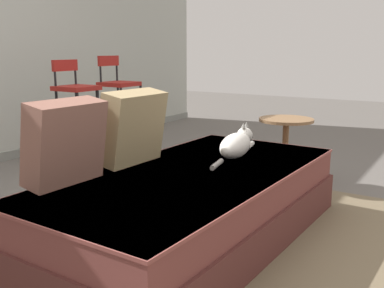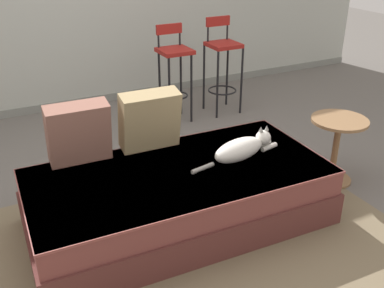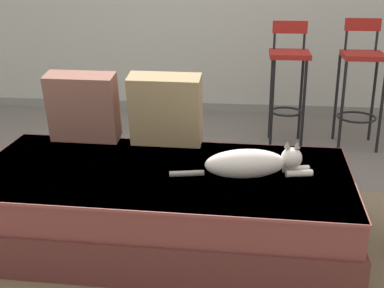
% 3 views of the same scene
% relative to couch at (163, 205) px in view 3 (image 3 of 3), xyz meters
% --- Properties ---
extents(ground_plane, '(16.00, 16.00, 0.00)m').
position_rel_couch_xyz_m(ground_plane, '(0.00, 0.40, -0.21)').
color(ground_plane, '#66605B').
rests_on(ground_plane, ground).
extents(wall_baseboard_trim, '(8.00, 0.02, 0.09)m').
position_rel_couch_xyz_m(wall_baseboard_trim, '(0.00, 2.60, -0.17)').
color(wall_baseboard_trim, gray).
rests_on(wall_baseboard_trim, ground).
extents(area_rug, '(2.73, 2.10, 0.01)m').
position_rel_couch_xyz_m(area_rug, '(0.00, -0.30, -0.21)').
color(area_rug, '#75664C').
rests_on(area_rug, ground).
extents(couch, '(2.07, 1.07, 0.42)m').
position_rel_couch_xyz_m(couch, '(0.00, 0.00, 0.00)').
color(couch, brown).
rests_on(couch, ground).
extents(throw_pillow_corner, '(0.42, 0.23, 0.44)m').
position_rel_couch_xyz_m(throw_pillow_corner, '(-0.55, 0.42, 0.42)').
color(throw_pillow_corner, '#936051').
rests_on(throw_pillow_corner, couch).
extents(throw_pillow_middle, '(0.43, 0.24, 0.44)m').
position_rel_couch_xyz_m(throw_pillow_middle, '(-0.04, 0.40, 0.43)').
color(throw_pillow_middle, tan).
rests_on(throw_pillow_middle, couch).
extents(cat, '(0.74, 0.25, 0.19)m').
position_rel_couch_xyz_m(cat, '(0.47, -0.04, 0.28)').
color(cat, white).
rests_on(cat, couch).
extents(bar_stool_near_window, '(0.32, 0.32, 1.00)m').
position_rel_couch_xyz_m(bar_stool_near_window, '(0.77, 1.72, 0.41)').
color(bar_stool_near_window, black).
rests_on(bar_stool_near_window, ground).
extents(bar_stool_by_doorway, '(0.33, 0.33, 1.03)m').
position_rel_couch_xyz_m(bar_stool_by_doorway, '(1.35, 1.72, 0.38)').
color(bar_stool_by_doorway, black).
rests_on(bar_stool_by_doorway, ground).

